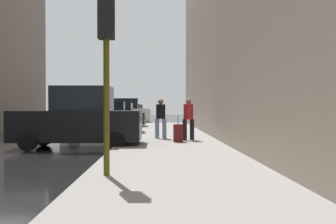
% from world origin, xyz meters
% --- Properties ---
extents(sidewalk, '(4.00, 40.00, 0.15)m').
position_xyz_m(sidewalk, '(6.00, 0.00, 0.07)').
color(sidewalk, gray).
rests_on(sidewalk, ground_plane).
extents(parked_black_suv, '(4.60, 2.07, 2.25)m').
position_xyz_m(parked_black_suv, '(2.65, 1.46, 1.03)').
color(parked_black_suv, black).
rests_on(parked_black_suv, ground_plane).
extents(parked_silver_sedan, '(4.26, 2.17, 1.79)m').
position_xyz_m(parked_silver_sedan, '(2.65, 7.91, 0.85)').
color(parked_silver_sedan, '#B7BABF').
rests_on(parked_silver_sedan, ground_plane).
extents(parked_dark_green_sedan, '(4.25, 2.16, 1.79)m').
position_xyz_m(parked_dark_green_sedan, '(2.65, 14.04, 0.85)').
color(parked_dark_green_sedan, '#193828').
rests_on(parked_dark_green_sedan, ground_plane).
extents(parked_white_van, '(4.62, 2.10, 2.25)m').
position_xyz_m(parked_white_van, '(2.65, 20.70, 1.03)').
color(parked_white_van, silver).
rests_on(parked_white_van, ground_plane).
extents(parked_blue_sedan, '(4.21, 2.08, 1.79)m').
position_xyz_m(parked_blue_sedan, '(2.65, 27.20, 0.85)').
color(parked_blue_sedan, navy).
rests_on(parked_blue_sedan, ground_plane).
extents(parked_red_hatchback, '(4.24, 2.14, 1.79)m').
position_xyz_m(parked_red_hatchback, '(2.65, 33.31, 0.85)').
color(parked_red_hatchback, '#B2191E').
rests_on(parked_red_hatchback, ground_plane).
extents(fire_hydrant, '(0.42, 0.22, 0.70)m').
position_xyz_m(fire_hydrant, '(4.45, 6.68, 0.50)').
color(fire_hydrant, red).
rests_on(fire_hydrant, sidewalk).
extents(traffic_light, '(0.32, 0.32, 3.60)m').
position_xyz_m(traffic_light, '(4.50, -4.82, 2.76)').
color(traffic_light, '#514C0F').
rests_on(traffic_light, sidewalk).
extents(pedestrian_in_red_jacket, '(0.53, 0.50, 1.71)m').
position_xyz_m(pedestrian_in_red_jacket, '(6.79, 2.98, 1.10)').
color(pedestrian_in_red_jacket, black).
rests_on(pedestrian_in_red_jacket, sidewalk).
extents(pedestrian_in_jeans, '(0.52, 0.46, 1.71)m').
position_xyz_m(pedestrian_in_jeans, '(5.67, 3.86, 1.10)').
color(pedestrian_in_jeans, '#728CB2').
rests_on(pedestrian_in_jeans, sidewalk).
extents(rolling_suitcase, '(0.37, 0.56, 1.04)m').
position_xyz_m(rolling_suitcase, '(6.33, 2.31, 0.49)').
color(rolling_suitcase, '#591414').
rests_on(rolling_suitcase, sidewalk).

